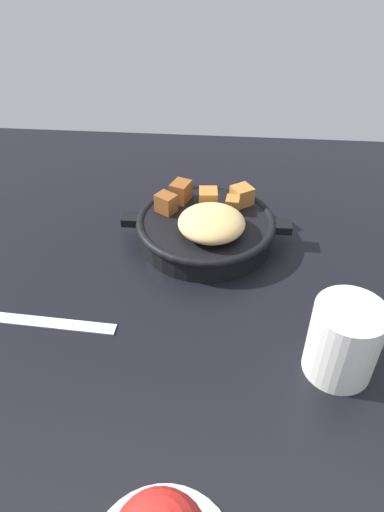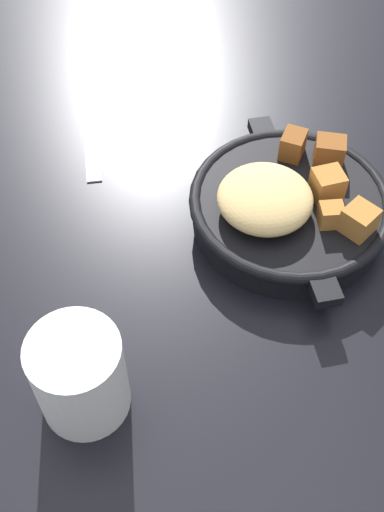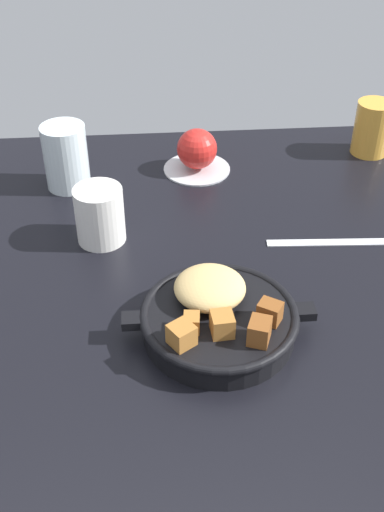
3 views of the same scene
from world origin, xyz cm
name	(u,v)px [view 3 (image 3 of 3)]	position (x,y,z in cm)	size (l,w,h in cm)	color
ground_plane	(175,289)	(0.00, 0.00, -1.20)	(110.06, 92.64, 2.40)	black
cast_iron_skillet	(218,317)	(4.87, -10.28, 2.66)	(24.10, 19.86, 6.79)	black
saucer_plate	(197,168)	(5.72, 31.22, 0.30)	(11.87, 11.87, 0.60)	#B7BABF
red_apple	(197,149)	(5.72, 31.22, 4.15)	(7.10, 7.10, 7.10)	red
butter_knife	(334,242)	(24.53, 7.44, 0.18)	(20.35, 1.60, 0.36)	silver
water_glass_tall	(66,157)	(-16.59, 27.51, 5.53)	(7.41, 7.41, 11.05)	silver
ceramic_mug_white	(100,215)	(-10.44, 11.25, 4.37)	(7.29, 7.29, 8.74)	silver
juice_glass_amber	(372,128)	(38.22, 35.25, 4.93)	(6.67, 6.67, 9.85)	gold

